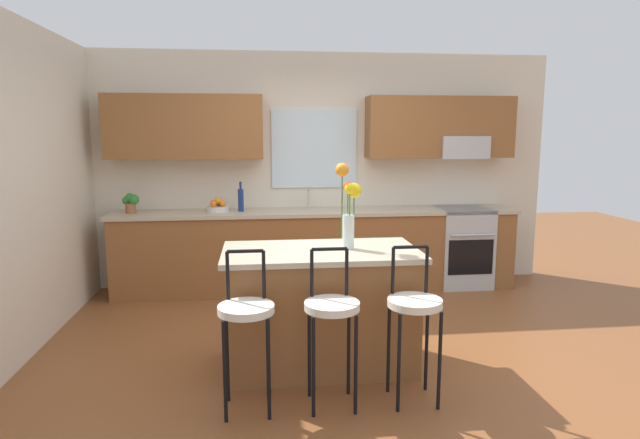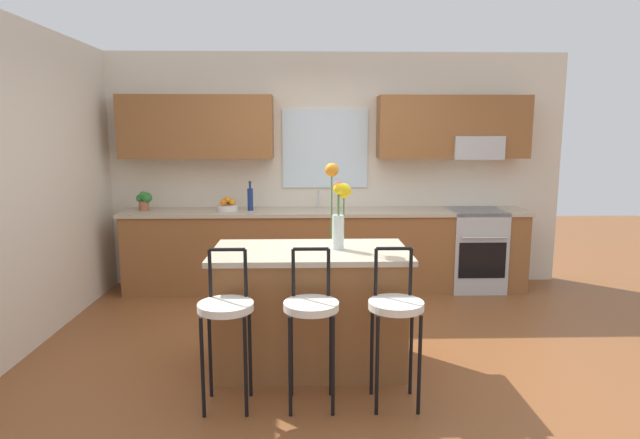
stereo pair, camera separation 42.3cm
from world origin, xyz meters
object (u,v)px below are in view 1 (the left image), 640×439
Objects in this scene: bar_stool_near at (246,316)px; bottle_olive_oil at (241,199)px; oven_range at (461,247)px; bar_stool_far at (414,310)px; kitchen_island at (321,308)px; potted_plant_small at (131,202)px; bar_stool_middle at (332,313)px; flower_vase at (349,203)px; fruit_bowl_oranges at (217,207)px.

bar_stool_near is 3.15× the size of bottle_olive_oil.
bar_stool_far is (-1.36, -2.65, 0.18)m from oven_range.
potted_plant_small is (-1.84, 2.06, 0.58)m from kitchen_island.
bar_stool_middle reaches higher than oven_range.
oven_range is at bearing -0.35° from potted_plant_small.
potted_plant_small is at bearing 135.09° from flower_vase.
bar_stool_near is at bearing -132.91° from oven_range.
flower_vase is 2.23m from bottle_olive_oil.
oven_range is 4.20× the size of potted_plant_small.
bar_stool_far is at bearing 0.00° from bar_stool_middle.
fruit_bowl_oranges is at bearing 179.41° from oven_range.
bar_stool_near is at bearing -131.98° from kitchen_island.
potted_plant_small is at bearing 115.80° from bar_stool_near.
kitchen_island is 4.44× the size of bottle_olive_oil.
flower_vase is at bearing -44.91° from potted_plant_small.
oven_range is 0.88× the size of bar_stool_far.
bar_stool_middle is at bearing -76.22° from bottle_olive_oil.
flower_vase reaches higher than bar_stool_far.
oven_range is 3.83× the size of fruit_bowl_oranges.
fruit_bowl_oranges reaches higher than bar_stool_far.
oven_range is 2.78× the size of bottle_olive_oil.
bar_stool_far is 3.15× the size of bottle_olive_oil.
bar_stool_near is 2.72m from fruit_bowl_oranges.
fruit_bowl_oranges reaches higher than bar_stool_near.
oven_range is at bearing 47.09° from bar_stool_near.
kitchen_island is 2.27× the size of flower_vase.
potted_plant_small is (-1.19, -0.00, -0.01)m from bottle_olive_oil.
kitchen_island is 2.31m from fruit_bowl_oranges.
bar_stool_middle is at bearing -125.81° from oven_range.
bottle_olive_oil reaches higher than fruit_bowl_oranges.
potted_plant_small is at bearing 179.65° from oven_range.
flower_vase is 2.91m from potted_plant_small.
bar_stool_far is at bearing -117.18° from oven_range.
bottle_olive_oil reaches higher than potted_plant_small.
bar_stool_middle and bar_stool_far have the same top height.
potted_plant_small is (-3.75, 0.02, 0.59)m from oven_range.
bar_stool_middle is 2.78m from bottle_olive_oil.
flower_vase is at bearing 71.25° from bar_stool_middle.
kitchen_island is 0.63m from bar_stool_middle.
bar_stool_far is 3.61m from potted_plant_small.
kitchen_island is at bearing 48.02° from bar_stool_near.
flower_vase is 2.70× the size of fruit_bowl_oranges.
bottle_olive_oil is at bearing 92.24° from bar_stool_near.
bar_stool_middle is at bearing -108.75° from flower_vase.
flower_vase is (-1.70, -2.02, 0.81)m from oven_range.
bar_stool_near is at bearing 180.00° from bar_stool_middle.
bar_stool_far is at bearing -48.02° from kitchen_island.
bar_stool_near is 4.76× the size of potted_plant_small.
kitchen_island is at bearing -72.36° from bottle_olive_oil.
potted_plant_small is at bearing 124.59° from bar_stool_middle.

